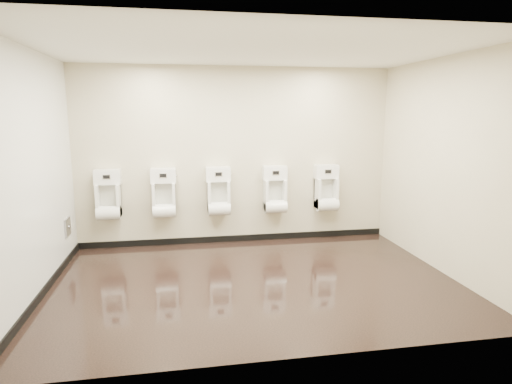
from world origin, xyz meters
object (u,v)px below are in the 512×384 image
(access_panel, at_px, (68,227))
(urinal_1, at_px, (164,197))
(urinal_4, at_px, (326,191))
(urinal_0, at_px, (108,198))
(urinal_3, at_px, (275,193))
(urinal_2, at_px, (219,195))

(access_panel, bearing_deg, urinal_1, 17.49)
(urinal_4, bearing_deg, urinal_1, 180.00)
(urinal_0, height_order, urinal_3, same)
(access_panel, relative_size, urinal_0, 0.34)
(access_panel, distance_m, urinal_1, 1.43)
(urinal_1, bearing_deg, urinal_4, 0.00)
(access_panel, height_order, urinal_4, urinal_4)
(urinal_3, bearing_deg, access_panel, -172.27)
(urinal_1, distance_m, urinal_2, 0.85)
(urinal_0, xyz_separation_m, urinal_3, (2.58, 0.00, 0.00))
(access_panel, distance_m, urinal_3, 3.13)
(urinal_3, bearing_deg, urinal_2, 180.00)
(access_panel, distance_m, urinal_4, 3.99)
(urinal_0, bearing_deg, access_panel, -140.42)
(urinal_0, xyz_separation_m, urinal_1, (0.82, 0.00, 0.00))
(urinal_0, bearing_deg, urinal_2, 0.00)
(urinal_3, relative_size, urinal_4, 1.00)
(urinal_0, distance_m, urinal_3, 2.58)
(urinal_1, height_order, urinal_4, same)
(urinal_2, bearing_deg, urinal_1, 180.00)
(urinal_0, xyz_separation_m, urinal_4, (3.45, 0.00, 0.00))
(access_panel, xyz_separation_m, urinal_0, (0.51, 0.42, 0.31))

